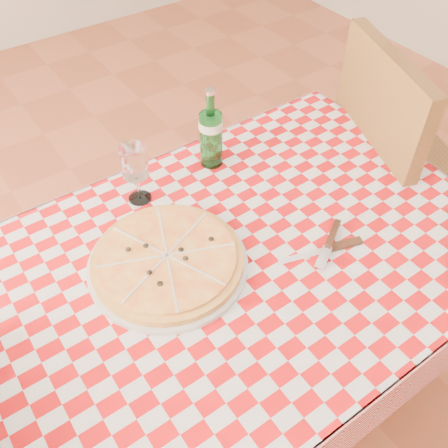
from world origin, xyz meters
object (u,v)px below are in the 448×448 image
object	(u,v)px
water_bottle	(211,128)
wine_glass	(136,174)
dining_table	(243,276)
chair_near	(394,172)
pizza_plate	(167,259)

from	to	relation	value
water_bottle	wine_glass	xyz separation A→B (m)	(-0.25, -0.02, -0.03)
dining_table	wine_glass	world-z (taller)	wine_glass
chair_near	pizza_plate	xyz separation A→B (m)	(-0.89, -0.03, 0.19)
chair_near	water_bottle	bearing A→B (deg)	179.56
dining_table	water_bottle	xyz separation A→B (m)	(0.13, 0.33, 0.22)
chair_near	wine_glass	size ratio (longest dim) A/B	5.91
chair_near	pizza_plate	world-z (taller)	chair_near
dining_table	pizza_plate	bearing A→B (deg)	158.45
water_bottle	wine_glass	distance (m)	0.25
pizza_plate	chair_near	bearing A→B (deg)	2.23
chair_near	wine_glass	xyz separation A→B (m)	(-0.84, 0.21, 0.25)
chair_near	wine_glass	bearing A→B (deg)	-173.41
water_bottle	dining_table	bearing A→B (deg)	-111.01
dining_table	pizza_plate	distance (m)	0.23
pizza_plate	water_bottle	size ratio (longest dim) A/B	1.59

